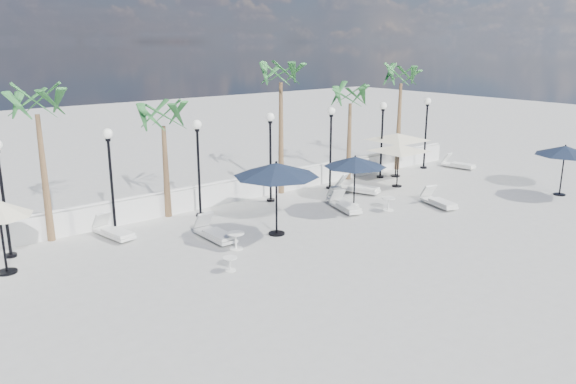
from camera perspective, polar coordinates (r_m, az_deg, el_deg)
ground at (r=19.90m, az=9.62°, el=-4.92°), size 100.00×100.00×0.00m
balustrade at (r=25.12m, az=-3.14°, el=0.59°), size 26.00×0.30×1.01m
lamppost_0 at (r=19.62m, az=-27.13°, el=0.92°), size 0.36×0.36×3.84m
lamppost_1 at (r=20.56m, az=-17.61°, el=2.45°), size 0.36×0.36×3.84m
lamppost_2 at (r=22.02m, az=-9.12°, el=3.77°), size 0.36×0.36×3.84m
lamppost_3 at (r=23.90m, az=-1.80°, el=4.83°), size 0.36×0.36×3.84m
lamppost_4 at (r=26.12m, az=4.37°, el=5.67°), size 0.36×0.36×3.84m
lamppost_5 at (r=28.60m, az=9.55°, el=6.31°), size 0.36×0.36×3.84m
lamppost_6 at (r=31.27m, az=13.88°, el=6.82°), size 0.36×0.36×3.84m
palm_0 at (r=20.39m, az=-24.16°, el=7.58°), size 2.60×2.60×5.50m
palm_1 at (r=22.05m, az=-12.57°, el=6.95°), size 2.60×2.60×4.70m
palm_2 at (r=24.94m, az=-0.73°, el=11.34°), size 2.60×2.60×6.10m
palm_3 at (r=27.88m, az=6.35°, el=9.23°), size 2.60×2.60×4.90m
palm_4 at (r=30.53m, az=11.41°, el=10.99°), size 2.60×2.60×5.70m
lounger_1 at (r=20.83m, az=-17.31°, el=-3.80°), size 0.95×1.99×0.71m
lounger_2 at (r=19.84m, az=-7.43°, el=-4.14°), size 0.65×1.98×0.74m
lounger_3 at (r=23.11m, az=5.84°, el=-1.37°), size 1.06×1.91×0.68m
lounger_4 at (r=23.74m, az=5.52°, el=-0.93°), size 0.94×1.85×0.66m
lounger_5 at (r=25.91m, az=7.09°, el=0.46°), size 1.34×2.11×0.76m
lounger_6 at (r=24.44m, az=15.04°, el=-0.89°), size 1.06×1.95×0.70m
lounger_7 at (r=32.17m, az=16.91°, el=2.72°), size 0.89×1.88×0.68m
side_table_0 at (r=18.85m, az=-5.32°, el=-4.81°), size 0.59×0.59×0.57m
side_table_1 at (r=17.17m, az=-5.91°, el=-7.15°), size 0.44×0.44×0.43m
side_table_2 at (r=23.37m, az=10.16°, el=-1.07°), size 0.57×0.57×0.55m
parasol_navy_left at (r=19.63m, az=-1.20°, el=2.25°), size 3.05×3.05×2.70m
parasol_navy_mid at (r=22.86m, az=6.84°, el=3.05°), size 2.56×2.56×2.29m
parasol_navy_right at (r=27.82m, az=26.32°, el=3.78°), size 2.59×2.59×2.32m
parasol_cream_sq_a at (r=29.06m, az=11.06°, el=5.84°), size 4.89×4.89×2.40m
parasol_cream_sq_b at (r=26.99m, az=11.20°, el=4.75°), size 4.40×4.40×2.20m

